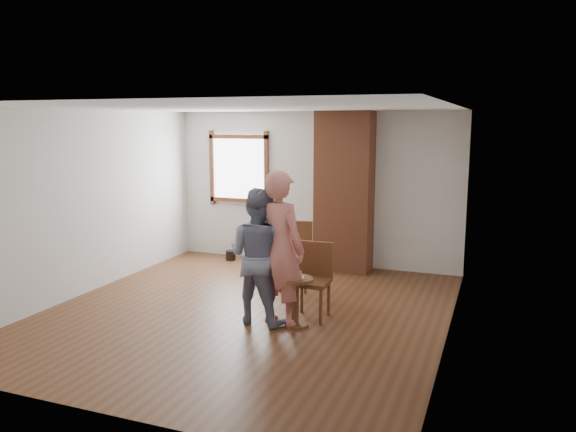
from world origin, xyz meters
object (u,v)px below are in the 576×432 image
(dining_chair_left, at_px, (296,251))
(man, at_px, (258,256))
(dining_chair_right, at_px, (313,276))
(side_table, at_px, (297,294))
(stoneware_crock, at_px, (260,251))
(person_pink, at_px, (280,249))

(dining_chair_left, relative_size, man, 0.59)
(dining_chair_right, relative_size, side_table, 1.57)
(dining_chair_right, bearing_deg, stoneware_crock, 126.01)
(dining_chair_left, relative_size, dining_chair_right, 1.04)
(dining_chair_left, xyz_separation_m, dining_chair_right, (0.64, -1.11, -0.02))
(dining_chair_left, height_order, man, man)
(side_table, bearing_deg, dining_chair_right, 78.94)
(man, height_order, person_pink, person_pink)
(dining_chair_right, bearing_deg, person_pink, -128.72)
(dining_chair_right, bearing_deg, side_table, -102.38)
(side_table, relative_size, person_pink, 0.32)
(dining_chair_left, height_order, side_table, dining_chair_left)
(stoneware_crock, xyz_separation_m, man, (1.15, -2.65, 0.61))
(man, distance_m, person_pink, 0.30)
(dining_chair_right, bearing_deg, dining_chair_left, 118.52)
(side_table, bearing_deg, man, -179.23)
(stoneware_crock, relative_size, dining_chair_left, 0.44)
(side_table, xyz_separation_m, man, (-0.49, -0.01, 0.42))
(stoneware_crock, relative_size, side_table, 0.72)
(dining_chair_right, xyz_separation_m, side_table, (-0.08, -0.39, -0.13))
(stoneware_crock, distance_m, side_table, 3.11)
(side_table, relative_size, man, 0.36)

